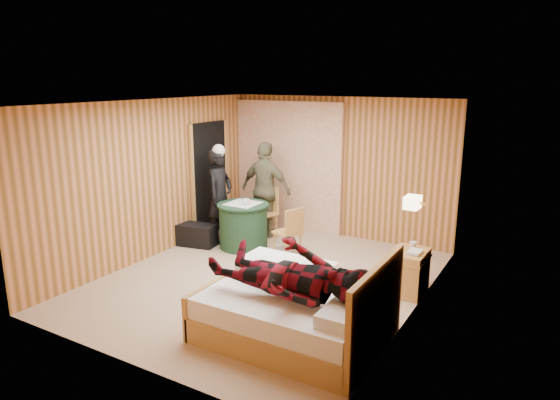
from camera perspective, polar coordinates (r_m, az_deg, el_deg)
The scene contains 23 objects.
floor at distance 7.23m, azimuth -1.76°, elevation -9.15°, with size 4.20×5.00×0.01m, color tan.
ceiling at distance 6.66m, azimuth -1.92°, elevation 11.05°, with size 4.20×5.00×0.01m, color white.
wall_back at distance 9.01m, azimuth 6.69°, elevation 3.71°, with size 4.20×0.02×2.50m, color #D07F50.
wall_left at distance 8.13m, azimuth -14.47°, elevation 2.25°, with size 0.02×5.00×2.50m, color #D07F50.
wall_right at distance 6.02m, azimuth 15.35°, elevation -1.83°, with size 0.02×5.00×2.50m, color #D07F50.
curtain at distance 9.39m, azimuth 0.91°, elevation 3.91°, with size 2.20×0.08×2.40m, color beige.
doorway at distance 9.17m, azimuth -8.07°, elevation 2.42°, with size 0.06×0.90×2.05m, color black.
wall_lamp at distance 6.47m, azimuth 14.93°, elevation -0.25°, with size 0.26×0.24×0.16m.
bed at distance 5.70m, azimuth 1.89°, elevation -12.47°, with size 1.95×1.50×1.03m.
nightstand at distance 6.95m, azimuth 14.48°, elevation -7.88°, with size 0.45×0.61×0.59m.
round_table at distance 8.47m, azimuth -4.21°, elevation -2.88°, with size 0.87×0.87×0.77m.
chair_far at distance 8.97m, azimuth -1.62°, elevation -0.90°, with size 0.52×0.52×0.93m.
chair_near at distance 7.95m, azimuth 1.20°, elevation -3.32°, with size 0.48×0.48×0.82m.
duffel_bag at distance 8.71m, azimuth -9.47°, elevation -3.95°, with size 0.66×0.35×0.38m, color black.
sneaker_left at distance 8.27m, azimuth 0.38°, elevation -5.63°, with size 0.28×0.12×0.13m, color silver.
sneaker_right at distance 8.06m, azimuth -0.36°, elevation -6.24°, with size 0.24×0.10×0.11m, color silver.
woman_standing at distance 8.70m, azimuth -6.88°, elevation 0.46°, with size 0.60×0.39×1.64m, color black.
man_at_table at distance 8.94m, azimuth -1.62°, elevation 1.18°, with size 1.01×0.42×1.72m, color #686445.
man_on_bed at distance 5.25m, azimuth 0.96°, elevation -7.16°, with size 1.77×0.67×0.86m, color maroon.
book_lower at distance 6.80m, azimuth 14.51°, elevation -5.71°, with size 0.17×0.22×0.02m, color silver.
book_upper at distance 6.80m, azimuth 14.52°, elevation -5.56°, with size 0.16×0.22×0.02m, color silver.
cup_nightstand at distance 6.96m, azimuth 14.95°, elevation -4.99°, with size 0.10×0.10×0.09m, color silver.
cup_table at distance 8.26m, azimuth -3.89°, elevation -0.20°, with size 0.12×0.12×0.10m, color silver.
Camera 1 is at (3.55, -5.62, 2.83)m, focal length 32.00 mm.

